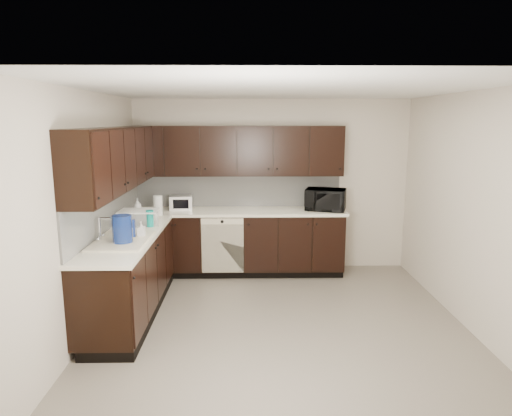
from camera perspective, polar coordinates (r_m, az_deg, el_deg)
The scene contains 20 objects.
floor at distance 5.17m, azimuth 3.00°, elevation -14.23°, with size 4.00×4.00×0.00m, color slate.
ceiling at distance 4.69m, azimuth 3.32°, elevation 14.61°, with size 4.00×4.00×0.00m, color white.
wall_back at distance 6.75m, azimuth 1.94°, elevation 2.85°, with size 4.00×0.02×2.50m, color beige.
wall_left at distance 5.04m, azimuth -20.14°, elevation -0.57°, with size 0.02×4.00×2.50m, color beige.
wall_right at distance 5.31m, azimuth 25.22°, elevation -0.40°, with size 0.02×4.00×2.50m, color beige.
wall_front at distance 2.85m, azimuth 6.04°, elevation -8.53°, with size 4.00×0.02×2.50m, color beige.
lower_cabinets at distance 6.08m, azimuth -7.25°, elevation -6.21°, with size 3.00×2.80×0.90m.
countertop at distance 5.95m, azimuth -7.39°, elevation -1.55°, with size 3.03×2.83×0.04m.
backsplash at distance 6.14m, azimuth -9.18°, elevation 1.24°, with size 3.00×2.80×0.48m.
upper_cabinets at distance 5.94m, azimuth -8.39°, elevation 6.68°, with size 3.00×2.80×0.70m.
dishwasher at distance 6.31m, azimuth -4.21°, elevation -4.27°, with size 0.58×0.04×0.78m.
sink at distance 5.02m, azimuth -16.46°, elevation -4.73°, with size 0.54×0.82×0.42m.
microwave at distance 6.52m, azimuth 8.68°, elevation 1.04°, with size 0.55×0.37×0.30m, color black.
soap_bottle_a at distance 5.12m, azimuth -14.16°, elevation -2.62°, with size 0.08×0.08×0.18m, color gray.
soap_bottle_b at distance 6.10m, azimuth -14.58°, elevation -0.04°, with size 0.10×0.10×0.27m, color gray.
toaster_oven at distance 6.60m, azimuth -9.37°, elevation 0.68°, with size 0.32×0.24×0.20m, color silver.
storage_bin at distance 5.74m, azimuth -14.41°, elevation -1.19°, with size 0.44×0.33×0.17m, color silver.
blue_pitcher at distance 4.88m, azimuth -16.37°, elevation -2.63°, with size 0.20×0.20×0.30m, color navy.
teal_tumbler at distance 5.60m, azimuth -13.11°, elevation -1.28°, with size 0.09×0.09×0.20m, color #0C897E.
paper_towel_roll at distance 6.24m, azimuth -12.15°, elevation 0.30°, with size 0.12×0.12×0.27m, color silver.
Camera 1 is at (-0.34, -4.67, 2.20)m, focal length 32.00 mm.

